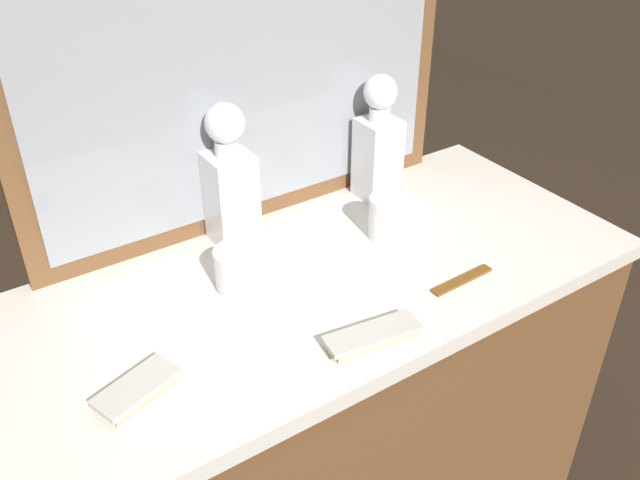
{
  "coord_description": "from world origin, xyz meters",
  "views": [
    {
      "loc": [
        -0.59,
        -0.89,
        1.63
      ],
      "look_at": [
        0.0,
        0.0,
        0.93
      ],
      "focal_mm": 38.63,
      "sensor_mm": 36.0,
      "label": 1
    }
  ],
  "objects_px": {
    "crystal_decanter_left": "(230,188)",
    "silver_brush_center": "(137,390)",
    "silver_brush_rear": "(372,336)",
    "tortoiseshell_comb": "(462,280)",
    "crystal_tumbler_center": "(387,219)",
    "crystal_tumbler_front": "(239,271)",
    "crystal_decanter_right": "(378,149)"
  },
  "relations": [
    {
      "from": "crystal_tumbler_front",
      "to": "tortoiseshell_comb",
      "type": "height_order",
      "value": "crystal_tumbler_front"
    },
    {
      "from": "crystal_tumbler_center",
      "to": "silver_brush_center",
      "type": "height_order",
      "value": "crystal_tumbler_center"
    },
    {
      "from": "crystal_decanter_left",
      "to": "silver_brush_center",
      "type": "height_order",
      "value": "crystal_decanter_left"
    },
    {
      "from": "crystal_tumbler_front",
      "to": "crystal_decanter_right",
      "type": "bearing_deg",
      "value": 17.75
    },
    {
      "from": "silver_brush_center",
      "to": "crystal_tumbler_center",
      "type": "bearing_deg",
      "value": 13.61
    },
    {
      "from": "crystal_decanter_left",
      "to": "crystal_tumbler_center",
      "type": "distance_m",
      "value": 0.33
    },
    {
      "from": "crystal_decanter_right",
      "to": "silver_brush_rear",
      "type": "bearing_deg",
      "value": -128.21
    },
    {
      "from": "crystal_decanter_left",
      "to": "tortoiseshell_comb",
      "type": "xyz_separation_m",
      "value": [
        0.29,
        -0.37,
        -0.12
      ]
    },
    {
      "from": "crystal_decanter_right",
      "to": "crystal_tumbler_center",
      "type": "bearing_deg",
      "value": -120.3
    },
    {
      "from": "silver_brush_rear",
      "to": "tortoiseshell_comb",
      "type": "relative_size",
      "value": 1.21
    },
    {
      "from": "crystal_tumbler_front",
      "to": "silver_brush_rear",
      "type": "xyz_separation_m",
      "value": [
        0.11,
        -0.26,
        -0.02
      ]
    },
    {
      "from": "crystal_decanter_left",
      "to": "silver_brush_rear",
      "type": "distance_m",
      "value": 0.43
    },
    {
      "from": "crystal_tumbler_center",
      "to": "crystal_decanter_left",
      "type": "bearing_deg",
      "value": 148.61
    },
    {
      "from": "crystal_decanter_left",
      "to": "silver_brush_rear",
      "type": "height_order",
      "value": "crystal_decanter_left"
    },
    {
      "from": "crystal_tumbler_front",
      "to": "tortoiseshell_comb",
      "type": "relative_size",
      "value": 0.62
    },
    {
      "from": "crystal_decanter_right",
      "to": "silver_brush_rear",
      "type": "xyz_separation_m",
      "value": [
        -0.31,
        -0.4,
        -0.1
      ]
    },
    {
      "from": "crystal_tumbler_front",
      "to": "silver_brush_center",
      "type": "relative_size",
      "value": 0.61
    },
    {
      "from": "crystal_tumbler_front",
      "to": "tortoiseshell_comb",
      "type": "bearing_deg",
      "value": -31.5
    },
    {
      "from": "crystal_tumbler_front",
      "to": "crystal_tumbler_center",
      "type": "relative_size",
      "value": 0.98
    },
    {
      "from": "crystal_decanter_left",
      "to": "silver_brush_rear",
      "type": "relative_size",
      "value": 1.72
    },
    {
      "from": "crystal_decanter_right",
      "to": "crystal_tumbler_front",
      "type": "distance_m",
      "value": 0.45
    },
    {
      "from": "silver_brush_rear",
      "to": "silver_brush_center",
      "type": "relative_size",
      "value": 1.19
    },
    {
      "from": "crystal_decanter_right",
      "to": "crystal_tumbler_front",
      "type": "xyz_separation_m",
      "value": [
        -0.43,
        -0.14,
        -0.08
      ]
    },
    {
      "from": "crystal_tumbler_front",
      "to": "silver_brush_center",
      "type": "height_order",
      "value": "crystal_tumbler_front"
    },
    {
      "from": "silver_brush_rear",
      "to": "silver_brush_center",
      "type": "distance_m",
      "value": 0.39
    },
    {
      "from": "crystal_tumbler_front",
      "to": "crystal_tumbler_center",
      "type": "distance_m",
      "value": 0.34
    },
    {
      "from": "tortoiseshell_comb",
      "to": "crystal_tumbler_center",
      "type": "bearing_deg",
      "value": 95.83
    },
    {
      "from": "crystal_tumbler_center",
      "to": "tortoiseshell_comb",
      "type": "distance_m",
      "value": 0.21
    },
    {
      "from": "crystal_tumbler_front",
      "to": "silver_brush_center",
      "type": "xyz_separation_m",
      "value": [
        -0.26,
        -0.16,
        -0.02
      ]
    },
    {
      "from": "crystal_decanter_left",
      "to": "crystal_decanter_right",
      "type": "bearing_deg",
      "value": -2.19
    },
    {
      "from": "crystal_decanter_left",
      "to": "tortoiseshell_comb",
      "type": "height_order",
      "value": "crystal_decanter_left"
    },
    {
      "from": "crystal_decanter_left",
      "to": "silver_brush_center",
      "type": "distance_m",
      "value": 0.46
    }
  ]
}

